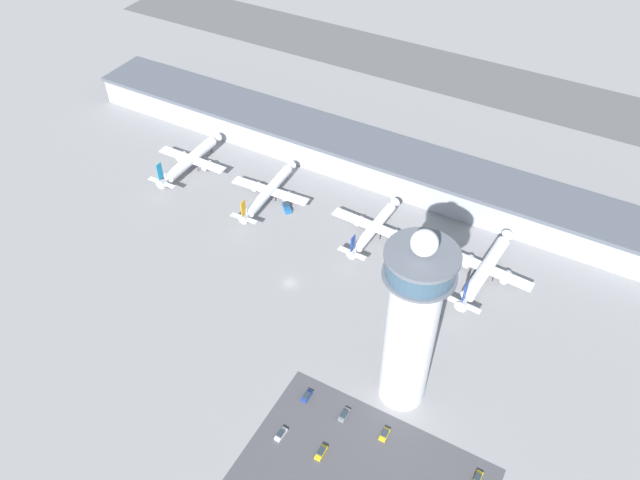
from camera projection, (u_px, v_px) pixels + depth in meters
name	position (u px, v px, depth m)	size (l,w,h in m)	color
ground_plane	(290.00, 283.00, 213.57)	(1000.00, 1000.00, 0.00)	gray
terminal_building	(379.00, 161.00, 253.30)	(274.20, 25.00, 13.60)	#9399A3
runway_strip	(458.00, 75.00, 318.97)	(411.31, 44.00, 0.01)	#515154
control_tower	(412.00, 324.00, 161.02)	(18.17, 18.17, 63.26)	silver
parking_lot_surface	(364.00, 477.00, 163.42)	(64.00, 40.00, 0.01)	#424247
airplane_gate_alpha	(191.00, 159.00, 257.65)	(31.70, 38.66, 14.15)	white
airplane_gate_bravo	(269.00, 191.00, 243.67)	(32.94, 39.17, 12.35)	silver
airplane_gate_charlie	(374.00, 227.00, 227.70)	(34.92, 34.70, 12.58)	white
airplane_gate_delta	(486.00, 269.00, 212.60)	(33.05, 41.34, 14.01)	silver
service_truck_catering	(429.00, 312.00, 202.92)	(6.77, 3.01, 2.87)	black
service_truck_fuel	(287.00, 207.00, 241.23)	(5.79, 5.58, 3.04)	black
car_black_suv	(478.00, 478.00, 162.55)	(1.95, 4.16, 1.45)	black
car_yellow_taxi	(307.00, 396.00, 180.53)	(1.80, 4.21, 1.43)	black
car_silver_sedan	(385.00, 434.00, 171.70)	(1.93, 4.13, 1.39)	black
car_white_wagon	(321.00, 452.00, 167.74)	(1.85, 4.59, 1.54)	black
car_navy_sedan	(281.00, 434.00, 171.65)	(1.94, 4.34, 1.55)	black
car_blue_compact	(344.00, 415.00, 176.11)	(1.79, 4.53, 1.37)	black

